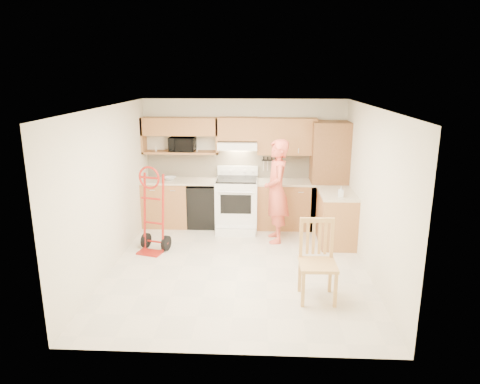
# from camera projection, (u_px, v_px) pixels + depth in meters

# --- Properties ---
(floor) EXTENTS (4.00, 4.50, 0.02)m
(floor) POSITION_uv_depth(u_px,v_px,m) (238.00, 267.00, 6.97)
(floor) COLOR beige
(floor) RESTS_ON ground
(ceiling) EXTENTS (4.00, 4.50, 0.02)m
(ceiling) POSITION_uv_depth(u_px,v_px,m) (238.00, 107.00, 6.31)
(ceiling) COLOR white
(ceiling) RESTS_ON ground
(wall_back) EXTENTS (4.00, 0.02, 2.50)m
(wall_back) POSITION_uv_depth(u_px,v_px,m) (244.00, 162.00, 8.82)
(wall_back) COLOR beige
(wall_back) RESTS_ON ground
(wall_front) EXTENTS (4.00, 0.02, 2.50)m
(wall_front) POSITION_uv_depth(u_px,v_px,m) (227.00, 248.00, 4.46)
(wall_front) COLOR beige
(wall_front) RESTS_ON ground
(wall_left) EXTENTS (0.02, 4.50, 2.50)m
(wall_left) POSITION_uv_depth(u_px,v_px,m) (108.00, 189.00, 6.73)
(wall_left) COLOR beige
(wall_left) RESTS_ON ground
(wall_right) EXTENTS (0.02, 4.50, 2.50)m
(wall_right) POSITION_uv_depth(u_px,v_px,m) (373.00, 193.00, 6.54)
(wall_right) COLOR beige
(wall_right) RESTS_ON ground
(backsplash) EXTENTS (3.92, 0.03, 0.55)m
(backsplash) POSITION_uv_depth(u_px,v_px,m) (244.00, 165.00, 8.81)
(backsplash) COLOR beige
(backsplash) RESTS_ON wall_back
(lower_cab_left) EXTENTS (0.90, 0.60, 0.90)m
(lower_cab_left) POSITION_uv_depth(u_px,v_px,m) (167.00, 203.00, 8.80)
(lower_cab_left) COLOR #A0663F
(lower_cab_left) RESTS_ON ground
(dishwasher) EXTENTS (0.60, 0.60, 0.85)m
(dishwasher) POSITION_uv_depth(u_px,v_px,m) (204.00, 205.00, 8.77)
(dishwasher) COLOR black
(dishwasher) RESTS_ON ground
(lower_cab_right) EXTENTS (1.14, 0.60, 0.90)m
(lower_cab_right) POSITION_uv_depth(u_px,v_px,m) (285.00, 205.00, 8.69)
(lower_cab_right) COLOR #A0663F
(lower_cab_right) RESTS_ON ground
(countertop_left) EXTENTS (1.50, 0.63, 0.04)m
(countertop_left) POSITION_uv_depth(u_px,v_px,m) (181.00, 181.00, 8.66)
(countertop_left) COLOR beige
(countertop_left) RESTS_ON lower_cab_left
(countertop_right) EXTENTS (1.14, 0.63, 0.04)m
(countertop_right) POSITION_uv_depth(u_px,v_px,m) (286.00, 182.00, 8.56)
(countertop_right) COLOR beige
(countertop_right) RESTS_ON lower_cab_right
(cab_return_right) EXTENTS (0.60, 1.00, 0.90)m
(cab_return_right) POSITION_uv_depth(u_px,v_px,m) (336.00, 219.00, 7.87)
(cab_return_right) COLOR #A0663F
(cab_return_right) RESTS_ON ground
(countertop_return) EXTENTS (0.63, 1.00, 0.04)m
(countertop_return) POSITION_uv_depth(u_px,v_px,m) (338.00, 193.00, 7.75)
(countertop_return) COLOR beige
(countertop_return) RESTS_ON cab_return_right
(pantry_tall) EXTENTS (0.70, 0.60, 2.10)m
(pantry_tall) POSITION_uv_depth(u_px,v_px,m) (329.00, 176.00, 8.49)
(pantry_tall) COLOR brown
(pantry_tall) RESTS_ON ground
(upper_cab_left) EXTENTS (1.50, 0.33, 0.34)m
(upper_cab_left) POSITION_uv_depth(u_px,v_px,m) (180.00, 126.00, 8.52)
(upper_cab_left) COLOR #A0663F
(upper_cab_left) RESTS_ON wall_back
(upper_shelf_mw) EXTENTS (1.50, 0.33, 0.04)m
(upper_shelf_mw) POSITION_uv_depth(u_px,v_px,m) (181.00, 152.00, 8.65)
(upper_shelf_mw) COLOR #A0663F
(upper_shelf_mw) RESTS_ON wall_back
(upper_cab_center) EXTENTS (0.76, 0.33, 0.44)m
(upper_cab_center) POSITION_uv_depth(u_px,v_px,m) (238.00, 129.00, 8.47)
(upper_cab_center) COLOR #A0663F
(upper_cab_center) RESTS_ON wall_back
(upper_cab_right) EXTENTS (1.14, 0.33, 0.70)m
(upper_cab_right) POSITION_uv_depth(u_px,v_px,m) (287.00, 136.00, 8.46)
(upper_cab_right) COLOR #A0663F
(upper_cab_right) RESTS_ON wall_back
(range_hood) EXTENTS (0.76, 0.46, 0.14)m
(range_hood) POSITION_uv_depth(u_px,v_px,m) (238.00, 145.00, 8.49)
(range_hood) COLOR white
(range_hood) RESTS_ON wall_back
(knife_strip) EXTENTS (0.40, 0.05, 0.29)m
(knife_strip) POSITION_uv_depth(u_px,v_px,m) (272.00, 163.00, 8.74)
(knife_strip) COLOR black
(knife_strip) RESTS_ON backsplash
(microwave) EXTENTS (0.52, 0.36, 0.28)m
(microwave) POSITION_uv_depth(u_px,v_px,m) (182.00, 144.00, 8.61)
(microwave) COLOR black
(microwave) RESTS_ON upper_shelf_mw
(range) EXTENTS (0.81, 1.06, 1.19)m
(range) POSITION_uv_depth(u_px,v_px,m) (237.00, 200.00, 8.55)
(range) COLOR white
(range) RESTS_ON ground
(person) EXTENTS (0.51, 0.72, 1.87)m
(person) POSITION_uv_depth(u_px,v_px,m) (277.00, 191.00, 7.83)
(person) COLOR #D5543F
(person) RESTS_ON ground
(hand_truck) EXTENTS (0.65, 0.62, 1.35)m
(hand_truck) POSITION_uv_depth(u_px,v_px,m) (151.00, 214.00, 7.40)
(hand_truck) COLOR #A21C13
(hand_truck) RESTS_ON ground
(dining_chair) EXTENTS (0.50, 0.54, 1.09)m
(dining_chair) POSITION_uv_depth(u_px,v_px,m) (318.00, 262.00, 5.84)
(dining_chair) COLOR tan
(dining_chair) RESTS_ON ground
(soap_bottle) EXTENTS (0.09, 0.09, 0.19)m
(soap_bottle) POSITION_uv_depth(u_px,v_px,m) (341.00, 192.00, 7.44)
(soap_bottle) COLOR white
(soap_bottle) RESTS_ON countertop_return
(bowl) EXTENTS (0.24, 0.24, 0.06)m
(bowl) POSITION_uv_depth(u_px,v_px,m) (170.00, 178.00, 8.66)
(bowl) COLOR white
(bowl) RESTS_ON countertop_left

